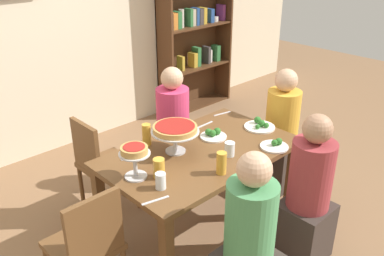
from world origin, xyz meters
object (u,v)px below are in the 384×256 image
dining_table (201,162)px  cutlery_fork_far (155,200)px  diner_head_east (280,138)px  salad_plate_near_diner (260,125)px  water_glass_clear_near (230,149)px  diner_near_left (248,250)px  personal_pizza_stand (135,155)px  beer_glass_amber_short (159,168)px  beer_glass_amber_tall (147,135)px  water_glass_clear_spare (174,129)px  chair_head_west (88,244)px  diner_far_right (173,135)px  water_glass_clear_far (161,181)px  chair_far_left (100,162)px  salad_plate_far_diner (213,134)px  cutlery_fork_near (133,157)px  cutlery_knife_near (205,125)px  diner_near_right (307,200)px  bookshelf (194,24)px  beer_glass_amber_spare (221,163)px  cutlery_knife_far (222,114)px  deep_dish_pizza_stand (175,130)px

dining_table → cutlery_fork_far: bearing=-157.9°
diner_head_east → salad_plate_near_diner: 0.48m
salad_plate_near_diner → water_glass_clear_near: 0.56m
diner_near_left → personal_pizza_stand: size_ratio=5.03×
diner_head_east → beer_glass_amber_short: diner_head_east is taller
beer_glass_amber_tall → water_glass_clear_spare: bearing=-5.4°
diner_near_left → chair_head_west: diner_near_left is taller
diner_far_right → water_glass_clear_spare: diner_far_right is taller
diner_head_east → water_glass_clear_spare: size_ratio=10.15×
diner_near_left → water_glass_clear_far: (-0.19, 0.58, 0.30)m
chair_far_left → beer_glass_amber_short: (-0.05, -0.85, 0.32)m
salad_plate_far_diner → water_glass_clear_spare: water_glass_clear_spare is taller
diner_far_right → water_glass_clear_near: size_ratio=10.95×
diner_far_right → salad_plate_far_diner: 0.69m
diner_near_left → personal_pizza_stand: diner_near_left is taller
diner_head_east → chair_head_west: (-2.04, -0.03, -0.01)m
chair_far_left → salad_plate_far_diner: size_ratio=4.13×
cutlery_fork_far → chair_far_left: bearing=90.9°
personal_pizza_stand → cutlery_fork_near: size_ratio=1.27×
water_glass_clear_near → beer_glass_amber_short: bearing=167.8°
diner_far_right → salad_plate_near_diner: size_ratio=4.52×
cutlery_fork_near → water_glass_clear_spare: bearing=-161.0°
salad_plate_far_diner → water_glass_clear_far: 0.81m
chair_head_west → cutlery_knife_near: bearing=14.1°
water_glass_clear_far → diner_near_right: bearing=-31.2°
diner_head_east → water_glass_clear_spare: (-1.01, 0.34, 0.31)m
cutlery_knife_near → water_glass_clear_far: bearing=26.5°
bookshelf → beer_glass_amber_short: size_ratio=16.12×
personal_pizza_stand → diner_far_right: bearing=36.6°
bookshelf → cutlery_fork_near: 2.91m
water_glass_clear_far → cutlery_knife_near: bearing=28.5°
cutlery_knife_near → water_glass_clear_near: bearing=61.2°
beer_glass_amber_spare → dining_table: bearing=68.0°
dining_table → diner_far_right: bearing=64.2°
dining_table → chair_far_left: 0.89m
diner_head_east → salad_plate_far_diner: bearing=-7.2°
cutlery_fork_near → cutlery_fork_far: same height
water_glass_clear_spare → cutlery_fork_near: (-0.45, -0.06, -0.05)m
personal_pizza_stand → cutlery_knife_far: 1.25m
beer_glass_amber_spare → beer_glass_amber_tall: bearing=98.6°
salad_plate_far_diner → beer_glass_amber_short: size_ratio=1.53×
personal_pizza_stand → chair_head_west: bearing=-170.2°
diner_head_east → water_glass_clear_near: size_ratio=10.95×
salad_plate_near_diner → cutlery_knife_near: (-0.29, 0.35, -0.02)m
chair_far_left → deep_dish_pizza_stand: deep_dish_pizza_stand is taller
water_glass_clear_spare → diner_near_right: bearing=-72.5°
bookshelf → salad_plate_far_diner: bookshelf is taller
personal_pizza_stand → cutlery_knife_near: 0.97m
diner_near_left → beer_glass_amber_spare: 0.59m
diner_head_east → salad_plate_far_diner: diner_head_east is taller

